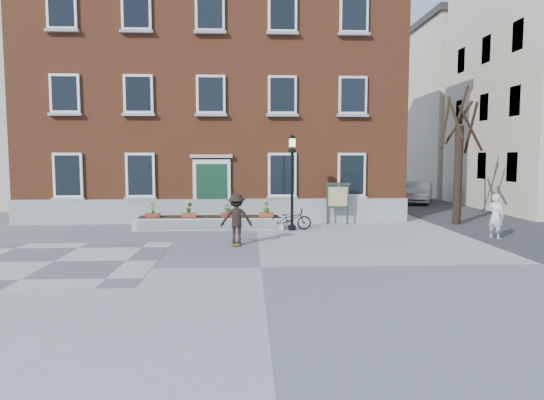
{
  "coord_description": "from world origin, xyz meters",
  "views": [
    {
      "loc": [
        -0.33,
        -13.15,
        3.08
      ],
      "look_at": [
        0.5,
        4.0,
        1.5
      ],
      "focal_mm": 32.0,
      "sensor_mm": 36.0,
      "label": 1
    }
  ],
  "objects": [
    {
      "name": "bare_tree",
      "position": [
        9.01,
        8.01,
        2.79
      ],
      "size": [
        1.83,
        1.83,
        6.16
      ],
      "color": "black",
      "rests_on": "ground"
    },
    {
      "name": "checker_patch",
      "position": [
        -6.0,
        1.0,
        0.01
      ],
      "size": [
        6.0,
        6.0,
        0.01
      ],
      "primitive_type": "cube",
      "color": "#5A5A5D",
      "rests_on": "ground"
    },
    {
      "name": "parked_car",
      "position": [
        10.67,
        17.59,
        0.72
      ],
      "size": [
        3.12,
        4.59,
        1.43
      ],
      "primitive_type": "imported",
      "rotation": [
        0.0,
        0.0,
        -0.41
      ],
      "color": "silver",
      "rests_on": "ground"
    },
    {
      "name": "brick_building",
      "position": [
        -2.0,
        13.98,
        6.3
      ],
      "size": [
        18.4,
        10.85,
        12.6
      ],
      "color": "brown",
      "rests_on": "ground"
    },
    {
      "name": "skateboarder",
      "position": [
        -0.76,
        3.4,
        0.92
      ],
      "size": [
        1.16,
        0.78,
        1.78
      ],
      "color": "brown",
      "rests_on": "ground"
    },
    {
      "name": "notice_board",
      "position": [
        3.65,
        8.23,
        1.26
      ],
      "size": [
        1.1,
        0.16,
        1.87
      ],
      "color": "#183122",
      "rests_on": "ground"
    },
    {
      "name": "bystander",
      "position": [
        8.82,
        4.25,
        0.84
      ],
      "size": [
        0.66,
        0.73,
        1.68
      ],
      "primitive_type": "imported",
      "rotation": [
        0.0,
        0.0,
        2.12
      ],
      "color": "silver",
      "rests_on": "ground"
    },
    {
      "name": "bicycle",
      "position": [
        1.41,
        6.71,
        0.45
      ],
      "size": [
        1.73,
        0.65,
        0.9
      ],
      "primitive_type": "imported",
      "rotation": [
        0.0,
        0.0,
        1.6
      ],
      "color": "black",
      "rests_on": "ground"
    },
    {
      "name": "side_street",
      "position": [
        17.99,
        19.78,
        7.02
      ],
      "size": [
        15.2,
        36.0,
        14.5
      ],
      "color": "#3A3A3D",
      "rests_on": "ground"
    },
    {
      "name": "lamp_post",
      "position": [
        1.45,
        6.62,
        2.54
      ],
      "size": [
        0.4,
        0.4,
        3.93
      ],
      "color": "black",
      "rests_on": "ground"
    },
    {
      "name": "ground",
      "position": [
        0.0,
        0.0,
        0.0
      ],
      "size": [
        100.0,
        100.0,
        0.0
      ],
      "primitive_type": "plane",
      "color": "gray",
      "rests_on": "ground"
    },
    {
      "name": "planter_assembly",
      "position": [
        -1.99,
        7.18,
        0.31
      ],
      "size": [
        6.2,
        1.12,
        1.15
      ],
      "color": "silver",
      "rests_on": "ground"
    }
  ]
}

